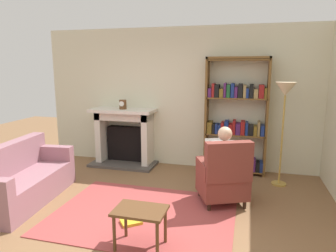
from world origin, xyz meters
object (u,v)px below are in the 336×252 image
object	(u,v)px
armchair_reading	(224,176)
sofa_floral	(22,180)
seated_reader	(222,161)
side_table	(140,215)
floor_lamp	(285,99)
fireplace	(125,135)
bookshelf	(236,120)
mantel_clock	(123,105)

from	to	relation	value
armchair_reading	sofa_floral	size ratio (longest dim) A/B	0.55
seated_reader	side_table	world-z (taller)	seated_reader
floor_lamp	fireplace	bearing A→B (deg)	172.23
seated_reader	floor_lamp	xyz separation A→B (m)	(0.89, 0.90, 0.83)
bookshelf	seated_reader	xyz separation A→B (m)	(-0.12, -1.34, -0.38)
seated_reader	sofa_floral	distance (m)	2.94
seated_reader	floor_lamp	distance (m)	1.52
seated_reader	side_table	size ratio (longest dim) A/B	2.04
fireplace	floor_lamp	xyz separation A→B (m)	(2.95, -0.40, 0.85)
seated_reader	side_table	bearing A→B (deg)	39.24
mantel_clock	floor_lamp	distance (m)	2.95
sofa_floral	floor_lamp	distance (m)	4.22
seated_reader	bookshelf	bearing A→B (deg)	-118.90
sofa_floral	side_table	bearing A→B (deg)	-113.82
armchair_reading	side_table	size ratio (longest dim) A/B	1.73
side_table	sofa_floral	bearing A→B (deg)	162.07
bookshelf	seated_reader	bearing A→B (deg)	-95.31
armchair_reading	side_table	distance (m)	1.53
bookshelf	side_table	bearing A→B (deg)	-107.22
seated_reader	sofa_floral	xyz separation A→B (m)	(-2.82, -0.75, -0.30)
bookshelf	seated_reader	world-z (taller)	bookshelf
sofa_floral	side_table	xyz separation A→B (m)	(2.09, -0.68, 0.06)
armchair_reading	side_table	bearing A→B (deg)	35.83
fireplace	armchair_reading	distance (m)	2.53
fireplace	sofa_floral	xyz separation A→B (m)	(-0.77, -2.04, -0.28)
fireplace	floor_lamp	world-z (taller)	floor_lamp
sofa_floral	bookshelf	bearing A→B (deg)	-60.65
side_table	floor_lamp	size ratio (longest dim) A/B	0.33
bookshelf	mantel_clock	bearing A→B (deg)	-176.40
bookshelf	seated_reader	distance (m)	1.39
bookshelf	sofa_floral	world-z (taller)	bookshelf
fireplace	seated_reader	distance (m)	2.43
armchair_reading	side_table	world-z (taller)	armchair_reading
fireplace	seated_reader	xyz separation A→B (m)	(2.05, -1.30, 0.02)
armchair_reading	side_table	xyz separation A→B (m)	(-0.78, -1.32, -0.04)
floor_lamp	bookshelf	bearing A→B (deg)	150.27
mantel_clock	seated_reader	distance (m)	2.44
floor_lamp	seated_reader	bearing A→B (deg)	-134.94
mantel_clock	seated_reader	xyz separation A→B (m)	(2.04, -1.20, -0.61)
mantel_clock	sofa_floral	size ratio (longest dim) A/B	0.10
bookshelf	side_table	size ratio (longest dim) A/B	3.80
fireplace	floor_lamp	size ratio (longest dim) A/B	0.76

